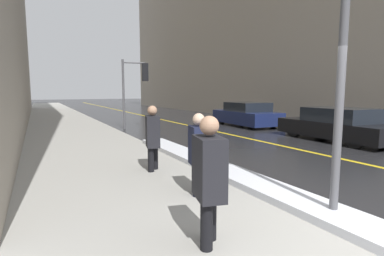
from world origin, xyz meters
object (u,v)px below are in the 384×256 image
pedestrian_nearside (209,175)px  parked_car_black (338,125)px  lamp_post (343,45)px  traffic_light_near (137,79)px  pedestrian_trailing (153,135)px  pedestrian_in_glasses (199,150)px  parked_car_navy (246,115)px

pedestrian_nearside → parked_car_black: bearing=132.2°
lamp_post → traffic_light_near: bearing=86.4°
pedestrian_nearside → pedestrian_trailing: bearing=-175.5°
pedestrian_nearside → pedestrian_in_glasses: 1.80m
pedestrian_nearside → parked_car_navy: 13.27m
pedestrian_in_glasses → parked_car_navy: 11.54m
pedestrian_trailing → parked_car_navy: pedestrian_trailing is taller
traffic_light_near → pedestrian_nearside: size_ratio=2.18×
pedestrian_in_glasses → pedestrian_trailing: (-0.15, 1.97, 0.03)m
pedestrian_in_glasses → parked_car_black: bearing=124.6°
lamp_post → pedestrian_in_glasses: bearing=125.5°
traffic_light_near → parked_car_black: bearing=-42.7°
pedestrian_in_glasses → parked_car_navy: bearing=152.1°
pedestrian_nearside → parked_car_black: 9.54m
lamp_post → pedestrian_trailing: 4.37m
pedestrian_nearside → parked_car_black: (8.40, 4.51, -0.28)m
traffic_light_near → lamp_post: bearing=-83.8°
traffic_light_near → pedestrian_trailing: traffic_light_near is taller
lamp_post → pedestrian_nearside: 2.63m
lamp_post → pedestrian_trailing: size_ratio=2.65×
lamp_post → pedestrian_nearside: bearing=175.1°
traffic_light_near → pedestrian_in_glasses: traffic_light_near is taller
traffic_light_near → pedestrian_trailing: 8.65m
pedestrian_in_glasses → pedestrian_trailing: bearing=-161.5°
traffic_light_near → pedestrian_in_glasses: (-2.05, -10.17, -1.67)m
pedestrian_trailing → pedestrian_in_glasses: bearing=18.5°
lamp_post → pedestrian_nearside: size_ratio=2.58×
traffic_light_near → parked_car_black: 9.39m
lamp_post → parked_car_navy: 12.36m
parked_car_black → parked_car_navy: 5.71m
parked_car_black → lamp_post: bearing=129.5°
lamp_post → pedestrian_trailing: bearing=110.9°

